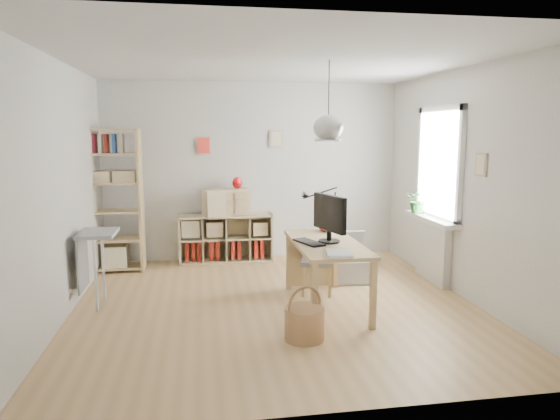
{
  "coord_description": "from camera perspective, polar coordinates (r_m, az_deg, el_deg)",
  "views": [
    {
      "loc": [
        -0.82,
        -5.39,
        1.96
      ],
      "look_at": [
        0.1,
        0.3,
        1.05
      ],
      "focal_mm": 32.0,
      "sensor_mm": 36.0,
      "label": 1
    }
  ],
  "objects": [
    {
      "name": "potted_plant",
      "position": [
        7.05,
        15.56,
        1.13
      ],
      "size": [
        0.41,
        0.39,
        0.36
      ],
      "primitive_type": "imported",
      "rotation": [
        0.0,
        0.0,
        -0.42
      ],
      "color": "#235F25",
      "rests_on": "windowsill"
    },
    {
      "name": "red_vase",
      "position": [
        7.49,
        -4.9,
        3.1
      ],
      "size": [
        0.15,
        0.15,
        0.18
      ],
      "primitive_type": "ellipsoid",
      "color": "#A40D0F",
      "rests_on": "drawer_chest"
    },
    {
      "name": "storage_chest",
      "position": [
        6.72,
        7.72,
        -6.27
      ],
      "size": [
        0.61,
        0.69,
        0.63
      ],
      "rotation": [
        0.0,
        0.0,
        -0.04
      ],
      "color": "#BABBB6",
      "rests_on": "ground"
    },
    {
      "name": "cube_shelf",
      "position": [
        7.66,
        -6.37,
        -3.61
      ],
      "size": [
        1.4,
        0.38,
        0.72
      ],
      "color": "tan",
      "rests_on": "ground"
    },
    {
      "name": "windowsill",
      "position": [
        6.78,
        16.86,
        -1.02
      ],
      "size": [
        0.22,
        1.2,
        0.06
      ],
      "primitive_type": "cube",
      "color": "white",
      "rests_on": "radiator"
    },
    {
      "name": "keyboard",
      "position": [
        5.47,
        3.33,
        -3.71
      ],
      "size": [
        0.3,
        0.46,
        0.02
      ],
      "primitive_type": "cube",
      "rotation": [
        0.0,
        0.0,
        0.36
      ],
      "color": "black",
      "rests_on": "desk"
    },
    {
      "name": "side_table",
      "position": [
        6.01,
        -20.69,
        -4.03
      ],
      "size": [
        0.4,
        0.55,
        0.85
      ],
      "color": "#969699",
      "rests_on": "ground"
    },
    {
      "name": "tall_bookshelf",
      "position": [
        7.35,
        -18.65,
        1.68
      ],
      "size": [
        0.8,
        0.38,
        2.0
      ],
      "color": "tan",
      "rests_on": "ground"
    },
    {
      "name": "chair",
      "position": [
        6.15,
        4.29,
        -5.43
      ],
      "size": [
        0.46,
        0.46,
        0.76
      ],
      "rotation": [
        0.0,
        0.0,
        -0.28
      ],
      "color": "#969699",
      "rests_on": "ground"
    },
    {
      "name": "monitor",
      "position": [
        5.49,
        5.67,
        -0.67
      ],
      "size": [
        0.24,
        0.59,
        0.53
      ],
      "rotation": [
        0.0,
        0.0,
        0.29
      ],
      "color": "black",
      "rests_on": "desk"
    },
    {
      "name": "task_lamp",
      "position": [
        6.06,
        4.36,
        0.72
      ],
      "size": [
        0.47,
        0.18,
        0.51
      ],
      "color": "black",
      "rests_on": "desk"
    },
    {
      "name": "ground",
      "position": [
        5.8,
        -0.51,
        -10.8
      ],
      "size": [
        4.5,
        4.5,
        0.0
      ],
      "primitive_type": "plane",
      "color": "tan",
      "rests_on": "ground"
    },
    {
      "name": "desk",
      "position": [
        5.57,
        5.33,
        -4.6
      ],
      "size": [
        0.7,
        1.5,
        0.75
      ],
      "color": "tan",
      "rests_on": "ground"
    },
    {
      "name": "paper_tray",
      "position": [
        5.0,
        6.76,
        -4.93
      ],
      "size": [
        0.3,
        0.35,
        0.03
      ],
      "primitive_type": "cube",
      "rotation": [
        0.0,
        0.0,
        -0.18
      ],
      "color": "white",
      "rests_on": "desk"
    },
    {
      "name": "drawer_chest",
      "position": [
        7.51,
        -6.2,
        0.92
      ],
      "size": [
        0.75,
        0.51,
        0.39
      ],
      "primitive_type": "cube",
      "rotation": [
        0.0,
        0.0,
        0.31
      ],
      "color": "tan",
      "rests_on": "cube_shelf"
    },
    {
      "name": "radiator",
      "position": [
        6.88,
        17.08,
        -4.53
      ],
      "size": [
        0.1,
        0.8,
        0.8
      ],
      "primitive_type": "cube",
      "color": "silver",
      "rests_on": "ground"
    },
    {
      "name": "window_unit",
      "position": [
        6.73,
        17.8,
        5.05
      ],
      "size": [
        0.07,
        1.16,
        1.46
      ],
      "color": "white",
      "rests_on": "ground"
    },
    {
      "name": "wicker_basket",
      "position": [
        4.85,
        2.81,
        -12.67
      ],
      "size": [
        0.38,
        0.38,
        0.53
      ],
      "rotation": [
        0.0,
        0.0,
        0.42
      ],
      "color": "olive",
      "rests_on": "ground"
    },
    {
      "name": "room_shell",
      "position": [
        5.42,
        5.54,
        9.36
      ],
      "size": [
        4.5,
        4.5,
        4.5
      ],
      "color": "white",
      "rests_on": "ground"
    },
    {
      "name": "yarn_ball",
      "position": [
        6.09,
        5.18,
        -1.71
      ],
      "size": [
        0.17,
        0.17,
        0.17
      ],
      "primitive_type": "sphere",
      "color": "#44090C",
      "rests_on": "desk"
    }
  ]
}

